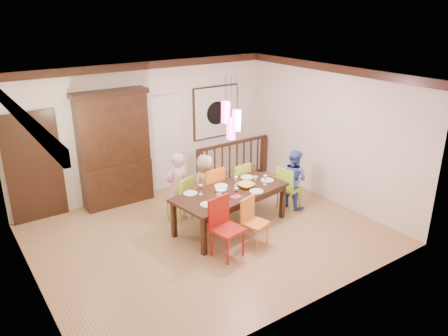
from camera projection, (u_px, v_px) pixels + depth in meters
floor at (209, 234)px, 8.12m from camera, size 6.00×6.00×0.00m
ceiling at (207, 78)px, 7.10m from camera, size 6.00×6.00×0.00m
wall_back at (147, 129)px, 9.54m from camera, size 6.00×0.00×6.00m
wall_left at (25, 203)px, 6.02m from camera, size 0.00×5.00×5.00m
wall_right at (328, 134)px, 9.20m from camera, size 0.00×5.00×5.00m
crown_molding at (207, 82)px, 7.12m from camera, size 6.00×5.00×0.16m
panel_door at (34, 169)px, 8.37m from camera, size 1.04×0.07×2.24m
white_doorway at (163, 144)px, 9.84m from camera, size 0.97×0.05×2.22m
painting at (216, 112)px, 10.41m from camera, size 1.25×0.06×1.25m
pendant_cluster at (231, 120)px, 7.67m from camera, size 0.27×0.21×1.14m
dining_table at (231, 195)px, 8.18m from camera, size 2.33×1.31×0.75m
chair_far_left at (179, 195)px, 8.50m from camera, size 0.53×0.53×0.92m
chair_far_mid at (209, 187)px, 8.75m from camera, size 0.49×0.49×1.01m
chair_far_right at (237, 180)px, 9.19m from camera, size 0.46×0.46×0.94m
chair_near_left at (228, 225)px, 7.24m from camera, size 0.54×0.54×1.03m
chair_near_mid at (255, 219)px, 7.63m from camera, size 0.49×0.49×0.86m
chair_end_right at (290, 185)px, 9.00m from camera, size 0.49×0.49×0.92m
china_hutch at (114, 149)px, 9.02m from camera, size 1.53×0.46×2.42m
balustrade at (233, 160)px, 10.48m from camera, size 2.03×0.12×0.96m
person_far_left at (177, 187)px, 8.46m from camera, size 0.52×0.35×1.39m
person_far_mid at (205, 184)px, 8.81m from camera, size 0.68×0.52×1.23m
person_end_right at (294, 179)px, 9.06m from camera, size 0.53×0.65×1.24m
serving_bowl at (246, 185)px, 8.29m from camera, size 0.34×0.34×0.08m
small_bowl at (221, 191)px, 8.08m from camera, size 0.27×0.27×0.07m
cup_left at (219, 196)px, 7.84m from camera, size 0.14×0.14×0.09m
cup_right at (255, 178)px, 8.61m from camera, size 0.10×0.10×0.09m
plate_far_left at (190, 193)px, 8.02m from camera, size 0.26×0.26×0.01m
plate_far_mid at (221, 186)px, 8.35m from camera, size 0.26×0.26×0.01m
plate_far_right at (247, 177)px, 8.77m from camera, size 0.26×0.26×0.01m
plate_near_left at (207, 204)px, 7.58m from camera, size 0.26×0.26×0.01m
plate_near_mid at (256, 191)px, 8.12m from camera, size 0.26×0.26×0.01m
plate_end_right at (267, 180)px, 8.62m from camera, size 0.26×0.26×0.01m
wine_glass_a at (201, 190)px, 7.96m from camera, size 0.08×0.08×0.19m
wine_glass_b at (236, 181)px, 8.34m from camera, size 0.08×0.08×0.19m
wine_glass_c at (236, 193)px, 7.83m from camera, size 0.08×0.08×0.19m
wine_glass_d at (265, 180)px, 8.39m from camera, size 0.08×0.08×0.19m
napkin at (236, 197)px, 7.87m from camera, size 0.18×0.14×0.01m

